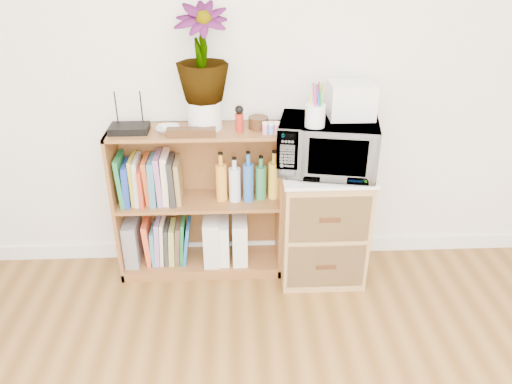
{
  "coord_description": "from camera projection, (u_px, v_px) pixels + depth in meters",
  "views": [
    {
      "loc": [
        -0.12,
        -0.59,
        1.93
      ],
      "look_at": [
        -0.01,
        1.95,
        0.62
      ],
      "focal_mm": 35.0,
      "sensor_mm": 36.0,
      "label": 1
    }
  ],
  "objects": [
    {
      "name": "magazine_holder_right",
      "position": [
        240.0,
        239.0,
        3.17
      ],
      "size": [
        0.09,
        0.23,
        0.29
      ],
      "primitive_type": "cube",
      "color": "silver",
      "rests_on": "bookshelf"
    },
    {
      "name": "bookshelf",
      "position": [
        199.0,
        203.0,
        3.05
      ],
      "size": [
        1.0,
        0.3,
        0.95
      ],
      "primitive_type": "cube",
      "color": "brown",
      "rests_on": "ground"
    },
    {
      "name": "paint_jars",
      "position": [
        271.0,
        130.0,
        2.76
      ],
      "size": [
        0.1,
        0.04,
        0.05
      ],
      "primitive_type": "cube",
      "color": "pink",
      "rests_on": "bookshelf"
    },
    {
      "name": "microwave",
      "position": [
        327.0,
        146.0,
        2.82
      ],
      "size": [
        0.6,
        0.47,
        0.3
      ],
      "primitive_type": "imported",
      "rotation": [
        0.0,
        0.0,
        -0.19
      ],
      "color": "silver",
      "rests_on": "wicker_unit"
    },
    {
      "name": "skirting_board",
      "position": [
        255.0,
        247.0,
        3.38
      ],
      "size": [
        4.0,
        0.02,
        0.1
      ],
      "primitive_type": "cube",
      "color": "white",
      "rests_on": "ground"
    },
    {
      "name": "magazine_holder_mid",
      "position": [
        222.0,
        240.0,
        3.17
      ],
      "size": [
        0.09,
        0.22,
        0.28
      ],
      "primitive_type": "cube",
      "color": "white",
      "rests_on": "bookshelf"
    },
    {
      "name": "kokeshi_doll",
      "position": [
        239.0,
        123.0,
        2.78
      ],
      "size": [
        0.05,
        0.05,
        0.1
      ],
      "primitive_type": "cylinder",
      "color": "maroon",
      "rests_on": "bookshelf"
    },
    {
      "name": "wicker_unit",
      "position": [
        322.0,
        224.0,
        3.07
      ],
      "size": [
        0.5,
        0.45,
        0.7
      ],
      "primitive_type": "cube",
      "color": "#9E7542",
      "rests_on": "ground"
    },
    {
      "name": "small_appliance",
      "position": [
        351.0,
        100.0,
        2.77
      ],
      "size": [
        0.25,
        0.21,
        0.2
      ],
      "primitive_type": "cube",
      "color": "white",
      "rests_on": "microwave"
    },
    {
      "name": "cookbooks",
      "position": [
        151.0,
        180.0,
        2.96
      ],
      "size": [
        0.37,
        0.2,
        0.31
      ],
      "color": "#1E713A",
      "rests_on": "bookshelf"
    },
    {
      "name": "liquor_bottles",
      "position": [
        254.0,
        177.0,
        2.99
      ],
      "size": [
        0.46,
        0.07,
        0.32
      ],
      "color": "orange",
      "rests_on": "bookshelf"
    },
    {
      "name": "white_bowl",
      "position": [
        168.0,
        129.0,
        2.79
      ],
      "size": [
        0.13,
        0.13,
        0.03
      ],
      "primitive_type": "imported",
      "color": "silver",
      "rests_on": "bookshelf"
    },
    {
      "name": "wooden_bowl",
      "position": [
        258.0,
        123.0,
        2.84
      ],
      "size": [
        0.11,
        0.11,
        0.07
      ],
      "primitive_type": "cylinder",
      "color": "#3B2310",
      "rests_on": "bookshelf"
    },
    {
      "name": "router",
      "position": [
        129.0,
        129.0,
        2.79
      ],
      "size": [
        0.22,
        0.15,
        0.04
      ],
      "primitive_type": "cube",
      "color": "black",
      "rests_on": "bookshelf"
    },
    {
      "name": "pen_cup",
      "position": [
        315.0,
        116.0,
        2.65
      ],
      "size": [
        0.11,
        0.11,
        0.12
      ],
      "primitive_type": "cylinder",
      "color": "white",
      "rests_on": "microwave"
    },
    {
      "name": "file_box",
      "position": [
        133.0,
        241.0,
        3.15
      ],
      "size": [
        0.09,
        0.23,
        0.29
      ],
      "primitive_type": "cube",
      "color": "slate",
      "rests_on": "bookshelf"
    },
    {
      "name": "plant_pot",
      "position": [
        205.0,
        115.0,
        2.82
      ],
      "size": [
        0.19,
        0.19,
        0.16
      ],
      "primitive_type": "cylinder",
      "color": "silver",
      "rests_on": "bookshelf"
    },
    {
      "name": "lower_books",
      "position": [
        167.0,
        241.0,
        3.17
      ],
      "size": [
        0.29,
        0.19,
        0.3
      ],
      "color": "#ED5029",
      "rests_on": "bookshelf"
    },
    {
      "name": "magazine_holder_left",
      "position": [
        212.0,
        238.0,
        3.16
      ],
      "size": [
        0.1,
        0.25,
        0.31
      ],
      "primitive_type": "cube",
      "color": "silver",
      "rests_on": "bookshelf"
    },
    {
      "name": "potted_plant",
      "position": [
        202.0,
        54.0,
        2.66
      ],
      "size": [
        0.29,
        0.29,
        0.52
      ],
      "primitive_type": "imported",
      "color": "#316829",
      "rests_on": "plant_pot"
    },
    {
      "name": "trinket_box",
      "position": [
        191.0,
        132.0,
        2.73
      ],
      "size": [
        0.27,
        0.07,
        0.04
      ],
      "primitive_type": "cube",
      "color": "#351D0E",
      "rests_on": "bookshelf"
    }
  ]
}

